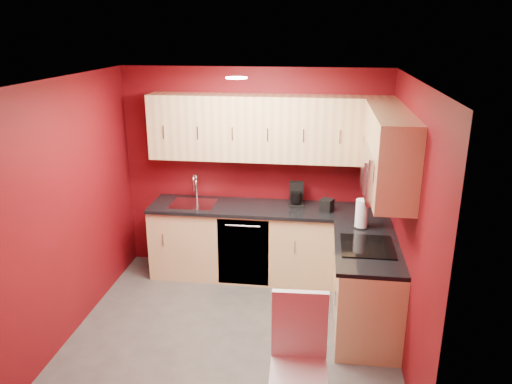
% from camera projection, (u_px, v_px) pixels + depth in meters
% --- Properties ---
extents(floor, '(3.20, 3.20, 0.00)m').
position_uv_depth(floor, '(234.00, 330.00, 5.07)').
color(floor, '#524F4C').
rests_on(floor, ground).
extents(ceiling, '(3.20, 3.20, 0.00)m').
position_uv_depth(ceiling, '(230.00, 79.00, 4.29)').
color(ceiling, white).
rests_on(ceiling, wall_back).
extents(wall_back, '(3.20, 0.00, 3.20)m').
position_uv_depth(wall_back, '(254.00, 172.00, 6.09)').
color(wall_back, '#60090E').
rests_on(wall_back, floor).
extents(wall_front, '(3.20, 0.00, 3.20)m').
position_uv_depth(wall_front, '(192.00, 296.00, 3.27)').
color(wall_front, '#60090E').
rests_on(wall_front, floor).
extents(wall_left, '(0.00, 3.00, 3.00)m').
position_uv_depth(wall_left, '(72.00, 207.00, 4.88)').
color(wall_left, '#60090E').
rests_on(wall_left, floor).
extents(wall_right, '(0.00, 3.00, 3.00)m').
position_uv_depth(wall_right, '(408.00, 223.00, 4.48)').
color(wall_right, '#60090E').
rests_on(wall_right, floor).
extents(base_cabinets_back, '(2.80, 0.60, 0.87)m').
position_uv_depth(base_cabinets_back, '(267.00, 244.00, 6.04)').
color(base_cabinets_back, '#E3C182').
rests_on(base_cabinets_back, floor).
extents(base_cabinets_right, '(0.60, 1.30, 0.87)m').
position_uv_depth(base_cabinets_right, '(365.00, 288.00, 5.01)').
color(base_cabinets_right, '#E3C182').
rests_on(base_cabinets_right, floor).
extents(countertop_back, '(2.80, 0.63, 0.04)m').
position_uv_depth(countertop_back, '(267.00, 209.00, 5.89)').
color(countertop_back, black).
rests_on(countertop_back, base_cabinets_back).
extents(countertop_right, '(0.63, 1.27, 0.04)m').
position_uv_depth(countertop_right, '(367.00, 247.00, 4.86)').
color(countertop_right, black).
rests_on(countertop_right, base_cabinets_right).
extents(upper_cabinets_back, '(2.80, 0.35, 0.75)m').
position_uv_depth(upper_cabinets_back, '(269.00, 128.00, 5.72)').
color(upper_cabinets_back, '#DBBC7C').
rests_on(upper_cabinets_back, wall_back).
extents(upper_cabinets_right, '(0.35, 1.55, 0.75)m').
position_uv_depth(upper_cabinets_right, '(388.00, 143.00, 4.72)').
color(upper_cabinets_right, '#DBBC7C').
rests_on(upper_cabinets_right, wall_right).
extents(microwave, '(0.42, 0.76, 0.42)m').
position_uv_depth(microwave, '(385.00, 173.00, 4.57)').
color(microwave, silver).
rests_on(microwave, upper_cabinets_right).
extents(cooktop, '(0.50, 0.55, 0.01)m').
position_uv_depth(cooktop, '(367.00, 246.00, 4.82)').
color(cooktop, black).
rests_on(cooktop, countertop_right).
extents(sink, '(0.52, 0.42, 0.35)m').
position_uv_depth(sink, '(193.00, 201.00, 6.00)').
color(sink, silver).
rests_on(sink, countertop_back).
extents(dishwasher_front, '(0.60, 0.02, 0.82)m').
position_uv_depth(dishwasher_front, '(243.00, 253.00, 5.80)').
color(dishwasher_front, black).
rests_on(dishwasher_front, base_cabinets_back).
extents(downlight, '(0.20, 0.20, 0.01)m').
position_uv_depth(downlight, '(236.00, 78.00, 4.58)').
color(downlight, white).
rests_on(downlight, ceiling).
extents(coffee_maker, '(0.19, 0.24, 0.28)m').
position_uv_depth(coffee_maker, '(297.00, 195.00, 5.89)').
color(coffee_maker, black).
rests_on(coffee_maker, countertop_back).
extents(napkin_holder, '(0.18, 0.18, 0.14)m').
position_uv_depth(napkin_holder, '(327.00, 205.00, 5.74)').
color(napkin_holder, black).
rests_on(napkin_holder, countertop_back).
extents(paper_towel, '(0.23, 0.23, 0.31)m').
position_uv_depth(paper_towel, '(362.00, 214.00, 5.24)').
color(paper_towel, white).
rests_on(paper_towel, countertop_right).
extents(dining_chair, '(0.45, 0.47, 1.06)m').
position_uv_depth(dining_chair, '(299.00, 368.00, 3.69)').
color(dining_chair, silver).
rests_on(dining_chair, floor).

